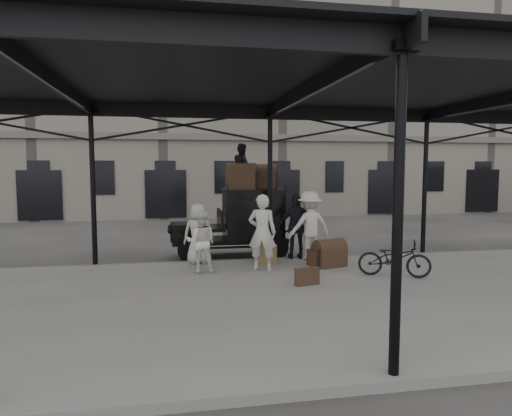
{
  "coord_description": "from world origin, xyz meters",
  "views": [
    {
      "loc": [
        -2.84,
        -11.18,
        2.88
      ],
      "look_at": [
        -0.49,
        1.6,
        1.7
      ],
      "focal_mm": 32.0,
      "sensor_mm": 36.0,
      "label": 1
    }
  ],
  "objects": [
    {
      "name": "bicycle",
      "position": [
        2.56,
        -0.82,
        0.61
      ],
      "size": [
        1.84,
        1.32,
        0.92
      ],
      "primitive_type": "imported",
      "rotation": [
        0.0,
        0.0,
        1.12
      ],
      "color": "black",
      "rests_on": "platform"
    },
    {
      "name": "porter_roof",
      "position": [
        -0.67,
        3.01,
        2.89
      ],
      "size": [
        0.65,
        0.77,
        1.42
      ],
      "primitive_type": "imported",
      "rotation": [
        0.0,
        0.0,
        1.74
      ],
      "color": "black",
      "rests_on": "taxi"
    },
    {
      "name": "porter_right",
      "position": [
        1.12,
        1.64,
        1.16
      ],
      "size": [
        1.42,
        0.99,
        2.01
      ],
      "primitive_type": "imported",
      "rotation": [
        0.0,
        0.0,
        3.34
      ],
      "color": "silver",
      "rests_on": "platform"
    },
    {
      "name": "wicker_hamper",
      "position": [
        -0.24,
        1.32,
        0.4
      ],
      "size": [
        0.69,
        0.57,
        0.5
      ],
      "primitive_type": "cube",
      "rotation": [
        0.0,
        0.0,
        -0.23
      ],
      "color": "olive",
      "rests_on": "platform"
    },
    {
      "name": "suitcase_upright",
      "position": [
        0.94,
        0.63,
        0.38
      ],
      "size": [
        0.25,
        0.62,
        0.45
      ],
      "primitive_type": "cube",
      "rotation": [
        0.0,
        0.0,
        0.18
      ],
      "color": "#43311F",
      "rests_on": "platform"
    },
    {
      "name": "steamer_trunk_platform",
      "position": [
        1.36,
        0.57,
        0.47
      ],
      "size": [
        0.98,
        0.75,
        0.63
      ],
      "primitive_type": null,
      "rotation": [
        0.0,
        0.0,
        0.29
      ],
      "color": "#43311F",
      "rests_on": "platform"
    },
    {
      "name": "suitcase_flat",
      "position": [
        0.19,
        -1.22,
        0.35
      ],
      "size": [
        0.62,
        0.3,
        0.4
      ],
      "primitive_type": "cube",
      "rotation": [
        0.0,
        0.0,
        0.26
      ],
      "color": "#43311F",
      "rests_on": "platform"
    },
    {
      "name": "steamer_trunk_roof_near",
      "position": [
        -0.72,
        2.86,
        2.52
      ],
      "size": [
        1.04,
        0.78,
        0.68
      ],
      "primitive_type": null,
      "rotation": [
        0.0,
        0.0,
        -0.26
      ],
      "color": "#43311F",
      "rests_on": "taxi"
    },
    {
      "name": "ground",
      "position": [
        0.0,
        0.0,
        0.0
      ],
      "size": [
        120.0,
        120.0,
        0.0
      ],
      "primitive_type": "plane",
      "color": "#383533",
      "rests_on": "ground"
    },
    {
      "name": "porter_left",
      "position": [
        -0.54,
        0.45,
        1.16
      ],
      "size": [
        0.85,
        0.69,
        2.02
      ],
      "primitive_type": "imported",
      "rotation": [
        0.0,
        0.0,
        2.81
      ],
      "color": "beige",
      "rests_on": "platform"
    },
    {
      "name": "steamer_trunk_roof_far",
      "position": [
        0.03,
        3.31,
        2.51
      ],
      "size": [
        0.99,
        0.72,
        0.66
      ],
      "primitive_type": null,
      "rotation": [
        0.0,
        0.0,
        -0.21
      ],
      "color": "#43311F",
      "rests_on": "taxi"
    },
    {
      "name": "canopy",
      "position": [
        0.0,
        -1.72,
        4.6
      ],
      "size": [
        22.5,
        9.0,
        4.74
      ],
      "color": "black",
      "rests_on": "ground"
    },
    {
      "name": "platform",
      "position": [
        0.0,
        -2.0,
        0.07
      ],
      "size": [
        28.0,
        8.0,
        0.15
      ],
      "primitive_type": "cube",
      "color": "slate",
      "rests_on": "ground"
    },
    {
      "name": "taxi",
      "position": [
        -0.64,
        3.1,
        1.2
      ],
      "size": [
        3.65,
        1.55,
        2.18
      ],
      "color": "black",
      "rests_on": "ground"
    },
    {
      "name": "porter_midleft",
      "position": [
        -2.14,
        0.53,
        0.95
      ],
      "size": [
        0.84,
        0.69,
        1.6
      ],
      "primitive_type": "imported",
      "rotation": [
        0.0,
        0.0,
        3.02
      ],
      "color": "silver",
      "rests_on": "platform"
    },
    {
      "name": "porter_official",
      "position": [
        0.78,
        1.8,
        1.11
      ],
      "size": [
        1.16,
        0.57,
        1.92
      ],
      "primitive_type": "imported",
      "rotation": [
        0.0,
        0.0,
        3.05
      ],
      "color": "black",
      "rests_on": "platform"
    },
    {
      "name": "porter_centre",
      "position": [
        -2.14,
        1.64,
        1.0
      ],
      "size": [
        0.86,
        0.58,
        1.7
      ],
      "primitive_type": "imported",
      "rotation": [
        0.0,
        0.0,
        3.09
      ],
      "color": "beige",
      "rests_on": "platform"
    },
    {
      "name": "building_frontage",
      "position": [
        0.0,
        18.0,
        7.0
      ],
      "size": [
        64.0,
        8.0,
        14.0
      ],
      "primitive_type": "cube",
      "color": "slate",
      "rests_on": "ground"
    }
  ]
}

